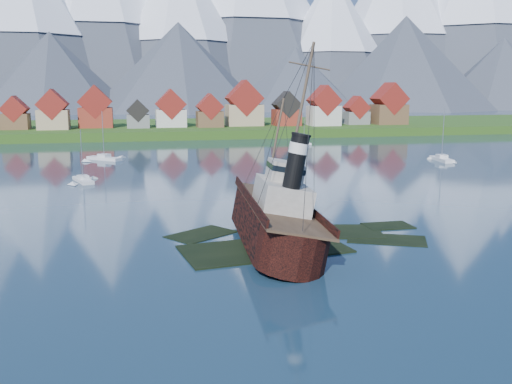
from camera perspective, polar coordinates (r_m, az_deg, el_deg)
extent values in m
plane|color=#172E41|center=(65.70, 3.01, -5.15)|extent=(1400.00, 1400.00, 0.00)
cube|color=black|center=(63.21, 0.86, -6.07)|extent=(19.08, 11.42, 1.00)
cube|color=black|center=(71.23, 6.82, -4.29)|extent=(15.15, 9.76, 1.00)
cube|color=black|center=(74.68, 2.66, -3.45)|extent=(11.45, 9.06, 1.00)
cube|color=black|center=(69.00, 12.92, -5.00)|extent=(10.27, 8.34, 1.00)
cube|color=black|center=(69.81, -5.48, -4.58)|extent=(9.42, 8.68, 1.00)
cube|color=black|center=(75.48, 13.05, -3.62)|extent=(6.00, 4.00, 1.00)
cube|color=#254E16|center=(232.25, -8.26, 6.00)|extent=(600.00, 80.00, 3.20)
cube|color=#3F3D38|center=(194.51, -7.41, 5.18)|extent=(600.00, 2.50, 2.00)
cube|color=brown|center=(217.82, -22.90, 6.52)|extent=(9.00, 8.00, 5.50)
cube|color=maroon|center=(217.62, -22.98, 7.67)|extent=(9.16, 8.16, 9.16)
cube|color=tan|center=(212.86, -19.59, 6.84)|extent=(10.50, 9.00, 6.80)
cube|color=maroon|center=(212.64, -19.68, 8.26)|extent=(10.69, 9.18, 10.69)
cube|color=maroon|center=(217.57, -15.72, 7.17)|extent=(12.00, 8.50, 7.20)
cube|color=maroon|center=(217.36, -15.79, 8.69)|extent=(12.22, 8.67, 12.22)
cube|color=slate|center=(212.33, -11.70, 6.95)|extent=(8.00, 7.00, 4.80)
cube|color=black|center=(212.15, -11.74, 7.98)|extent=(8.15, 7.14, 8.15)
cube|color=beige|center=(215.78, -8.51, 7.31)|extent=(11.00, 9.50, 6.40)
cube|color=maroon|center=(215.57, -8.55, 8.69)|extent=(11.20, 9.69, 11.20)
cube|color=brown|center=(213.26, -4.65, 7.28)|extent=(9.50, 8.00, 5.80)
cube|color=maroon|center=(213.06, -4.67, 8.51)|extent=(9.67, 8.16, 9.67)
cube|color=tan|center=(220.45, -1.20, 7.70)|extent=(13.50, 10.00, 8.00)
cube|color=maroon|center=(220.23, -1.20, 9.37)|extent=(13.75, 10.20, 13.75)
cube|color=maroon|center=(221.27, 3.06, 7.46)|extent=(10.00, 8.50, 6.20)
cube|color=black|center=(221.07, 3.07, 8.73)|extent=(10.18, 8.67, 10.18)
cube|color=beige|center=(222.54, 6.78, 7.59)|extent=(11.50, 9.00, 7.50)
cube|color=maroon|center=(222.33, 6.81, 9.09)|extent=(11.71, 9.18, 11.71)
cube|color=slate|center=(231.66, 9.98, 7.31)|extent=(9.00, 7.50, 5.00)
cube|color=maroon|center=(231.48, 10.01, 8.32)|extent=(9.16, 7.65, 9.16)
cube|color=brown|center=(235.02, 13.13, 7.58)|extent=(12.50, 10.00, 7.80)
cube|color=maroon|center=(234.82, 13.20, 9.08)|extent=(12.73, 10.20, 12.73)
cone|color=#2D333D|center=(525.52, -22.34, 15.76)|extent=(180.00, 180.00, 150.00)
cone|color=#2D333D|center=(560.86, -15.41, 17.32)|extent=(210.00, 210.00, 180.00)
cone|color=#2D333D|center=(535.64, -7.65, 16.05)|extent=(170.00, 170.00, 145.00)
cone|color=#2D333D|center=(593.18, -1.00, 18.26)|extent=(240.00, 240.00, 200.00)
cone|color=#2D333D|center=(555.15, 7.53, 14.81)|extent=(150.00, 150.00, 125.00)
cone|color=white|center=(557.63, 7.60, 17.38)|extent=(93.00, 93.00, 75.00)
cone|color=#2D333D|center=(615.71, 13.90, 16.27)|extent=(200.00, 200.00, 170.00)
cone|color=#2D333D|center=(642.89, 21.25, 16.52)|extent=(230.00, 230.00, 190.00)
cone|color=#2D333D|center=(438.28, -19.77, 11.09)|extent=(120.00, 120.00, 58.00)
cone|color=#2D333D|center=(431.75, -7.69, 12.15)|extent=(136.00, 136.00, 66.00)
cone|color=#2D333D|center=(452.18, 3.94, 11.13)|extent=(110.00, 110.00, 50.00)
cone|color=#2D333D|center=(482.82, 14.61, 12.26)|extent=(150.00, 150.00, 75.00)
cone|color=#2D333D|center=(530.02, 23.39, 10.75)|extent=(124.00, 124.00, 60.00)
cube|color=black|center=(64.84, 1.45, -3.29)|extent=(7.00, 20.17, 4.20)
cone|color=black|center=(77.29, -0.87, -1.04)|extent=(7.00, 7.00, 7.00)
cylinder|color=black|center=(55.43, 3.97, -5.71)|extent=(7.00, 7.00, 4.20)
cube|color=#4C3826|center=(64.35, 1.46, -1.39)|extent=(6.86, 26.61, 0.25)
cube|color=black|center=(63.55, -1.48, -1.13)|extent=(0.20, 25.77, 0.90)
cube|color=black|center=(65.13, 4.34, -0.87)|extent=(0.20, 25.77, 0.90)
cube|color=#ADA89E|center=(62.63, 1.80, -0.32)|extent=(5.20, 8.50, 3.00)
cube|color=#ADA89E|center=(63.15, 1.59, 2.16)|extent=(3.60, 4.00, 2.20)
cylinder|color=black|center=(58.80, 2.61, 3.21)|extent=(1.90, 1.90, 5.60)
cylinder|color=silver|center=(58.64, 2.62, 4.57)|extent=(2.00, 2.00, 1.10)
cylinder|color=#473828|center=(71.12, -0.07, 4.73)|extent=(0.28, 0.28, 12.00)
cylinder|color=#473828|center=(60.57, 2.09, 9.03)|extent=(0.32, 0.32, 13.00)
cube|color=silver|center=(112.48, -16.90, 1.02)|extent=(4.60, 8.64, 1.06)
cube|color=silver|center=(112.35, -16.92, 1.45)|extent=(2.49, 2.81, 0.62)
cylinder|color=gray|center=(111.79, -17.04, 3.62)|extent=(0.12, 0.12, 9.20)
cube|color=silver|center=(144.80, -14.94, 3.15)|extent=(8.73, 8.24, 1.28)
cube|color=silver|center=(144.68, -14.96, 3.55)|extent=(3.41, 3.37, 0.75)
cylinder|color=gray|center=(144.18, -15.05, 5.59)|extent=(0.15, 0.15, 11.11)
cube|color=silver|center=(145.23, 18.06, 3.01)|extent=(3.46, 9.77, 1.35)
cube|color=silver|center=(145.11, 18.09, 3.43)|extent=(2.39, 2.90, 0.79)
cylinder|color=gray|center=(144.59, 18.21, 5.57)|extent=(0.16, 0.16, 11.69)
cube|color=silver|center=(180.14, 4.82, 4.84)|extent=(2.77, 9.50, 1.13)
cube|color=silver|center=(180.06, 4.82, 5.12)|extent=(2.19, 2.72, 0.66)
cylinder|color=gray|center=(179.69, 4.84, 6.57)|extent=(0.13, 0.13, 9.78)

